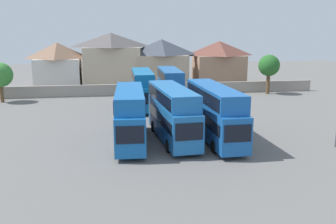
{
  "coord_description": "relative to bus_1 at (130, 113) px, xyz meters",
  "views": [
    {
      "loc": [
        -5.59,
        -32.11,
        9.82
      ],
      "look_at": [
        0.0,
        3.0,
        2.08
      ],
      "focal_mm": 39.46,
      "sensor_mm": 36.0,
      "label": 1
    }
  ],
  "objects": [
    {
      "name": "house_terrace_right",
      "position": [
        7.92,
        35.51,
        1.62
      ],
      "size": [
        9.59,
        6.46,
        8.51
      ],
      "color": "tan",
      "rests_on": "ground"
    },
    {
      "name": "house_terrace_centre",
      "position": [
        -1.23,
        36.3,
        2.2
      ],
      "size": [
        10.52,
        7.37,
        9.67
      ],
      "color": "#C6B293",
      "rests_on": "ground"
    },
    {
      "name": "house_terrace_left",
      "position": [
        -10.63,
        35.85,
        1.36
      ],
      "size": [
        8.1,
        7.07,
        8.0
      ],
      "color": "silver",
      "rests_on": "ground"
    },
    {
      "name": "bus_1",
      "position": [
        0.0,
        0.0,
        0.0
      ],
      "size": [
        3.03,
        10.91,
        4.84
      ],
      "rotation": [
        0.0,
        0.0,
        -1.63
      ],
      "color": "#145AA6",
      "rests_on": "ground"
    },
    {
      "name": "tree_behind_wall",
      "position": [
        -16.86,
        22.53,
        1.15
      ],
      "size": [
        3.49,
        3.49,
        5.67
      ],
      "color": "brown",
      "rests_on": "ground"
    },
    {
      "name": "bus_4",
      "position": [
        2.54,
        15.34,
        0.02
      ],
      "size": [
        2.7,
        10.45,
        4.88
      ],
      "rotation": [
        0.0,
        0.0,
        -1.6
      ],
      "color": "#10619E",
      "rests_on": "ground"
    },
    {
      "name": "house_terrace_far_right",
      "position": [
        18.96,
        35.92,
        1.43
      ],
      "size": [
        9.58,
        6.74,
        8.14
      ],
      "color": "#9E7A60",
      "rests_on": "ground"
    },
    {
      "name": "bus_3",
      "position": [
        7.73,
        -0.17,
        0.06
      ],
      "size": [
        2.72,
        12.05,
        4.96
      ],
      "rotation": [
        0.0,
        0.0,
        -1.55
      ],
      "color": "#1856A3",
      "rests_on": "ground"
    },
    {
      "name": "ground",
      "position": [
        3.91,
        17.91,
        -2.73
      ],
      "size": [
        140.0,
        140.0,
        0.0
      ],
      "primitive_type": "plane",
      "color": "#605E5B"
    },
    {
      "name": "depot_boundary_wall",
      "position": [
        3.91,
        25.53,
        -1.83
      ],
      "size": [
        56.0,
        0.5,
        1.8
      ],
      "primitive_type": "cube",
      "color": "gray",
      "rests_on": "ground"
    },
    {
      "name": "tree_left_of_lot",
      "position": [
        23.51,
        23.53,
        1.77
      ],
      "size": [
        3.39,
        3.39,
        6.28
      ],
      "color": "brown",
      "rests_on": "ground"
    },
    {
      "name": "bus_5",
      "position": [
        6.28,
        15.93,
        0.07
      ],
      "size": [
        2.8,
        10.36,
        4.97
      ],
      "rotation": [
        0.0,
        0.0,
        -1.6
      ],
      "color": "#1D599D",
      "rests_on": "ground"
    },
    {
      "name": "bus_2",
      "position": [
        3.9,
        0.23,
        0.03
      ],
      "size": [
        3.26,
        11.07,
        4.9
      ],
      "rotation": [
        0.0,
        0.0,
        -1.5
      ],
      "color": "#1C61A7",
      "rests_on": "ground"
    }
  ]
}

